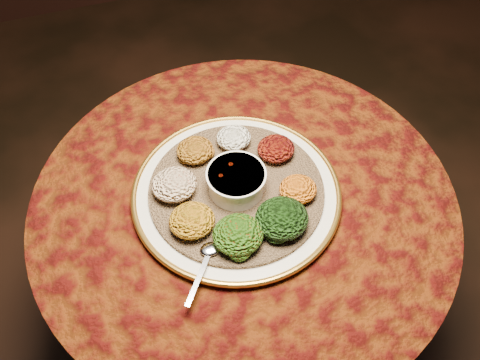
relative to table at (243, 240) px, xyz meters
name	(u,v)px	position (x,y,z in m)	size (l,w,h in m)	color
table	(243,240)	(0.00, 0.00, 0.00)	(0.96, 0.96, 0.73)	black
platter	(236,193)	(-0.01, 0.01, 0.19)	(0.49, 0.49, 0.02)	beige
injera	(236,190)	(-0.01, 0.01, 0.20)	(0.39, 0.39, 0.01)	olive
stew_bowl	(236,180)	(-0.01, 0.01, 0.24)	(0.13, 0.13, 0.05)	white
spoon	(209,253)	(-0.12, -0.13, 0.21)	(0.11, 0.13, 0.01)	silver
portion_ayib	(234,138)	(0.02, 0.14, 0.23)	(0.08, 0.08, 0.04)	white
portion_kitfo	(276,149)	(0.10, 0.08, 0.23)	(0.09, 0.08, 0.04)	black
portion_tikil	(298,189)	(0.11, -0.05, 0.23)	(0.08, 0.08, 0.04)	#C77110
portion_gomen	(282,218)	(0.04, -0.11, 0.23)	(0.11, 0.11, 0.05)	black
portion_mixveg	(238,235)	(-0.05, -0.12, 0.23)	(0.11, 0.10, 0.05)	maroon
portion_kik	(192,221)	(-0.13, -0.05, 0.23)	(0.10, 0.09, 0.05)	#BB7010
portion_timatim	(174,185)	(-0.14, 0.05, 0.23)	(0.10, 0.09, 0.05)	maroon
portion_shiro	(195,150)	(-0.07, 0.13, 0.23)	(0.09, 0.08, 0.04)	#8E4C11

